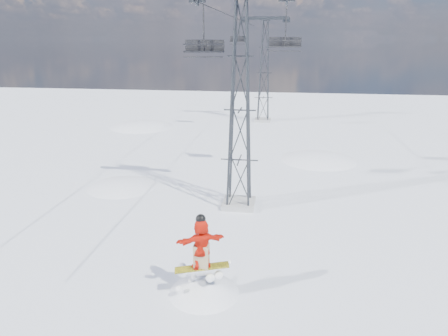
{
  "coord_description": "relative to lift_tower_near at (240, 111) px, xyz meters",
  "views": [
    {
      "loc": [
        3.03,
        -12.92,
        9.06
      ],
      "look_at": [
        0.72,
        2.77,
        3.94
      ],
      "focal_mm": 32.0,
      "sensor_mm": 36.0,
      "label": 1
    }
  ],
  "objects": [
    {
      "name": "ground",
      "position": [
        -0.8,
        -8.0,
        -5.47
      ],
      "size": [
        120.0,
        120.0,
        0.0
      ],
      "primitive_type": "plane",
      "color": "white",
      "rests_on": "ground"
    },
    {
      "name": "lift_tower_near",
      "position": [
        0.0,
        0.0,
        0.0
      ],
      "size": [
        5.2,
        1.8,
        11.43
      ],
      "color": "#999999",
      "rests_on": "ground"
    },
    {
      "name": "lift_tower_far",
      "position": [
        0.0,
        25.0,
        0.0
      ],
      "size": [
        5.2,
        1.8,
        11.43
      ],
      "color": "#999999",
      "rests_on": "ground"
    },
    {
      "name": "snowboarder_jump",
      "position": [
        -0.38,
        -8.34,
        -7.07
      ],
      "size": [
        4.4,
        4.4,
        7.27
      ],
      "color": "white",
      "rests_on": "ground"
    },
    {
      "name": "lift_chair_mid",
      "position": [
        2.2,
        5.42,
        3.38
      ],
      "size": [
        2.02,
        0.58,
        2.5
      ],
      "color": "black",
      "rests_on": "ground"
    },
    {
      "name": "lift_chair_far",
      "position": [
        -2.2,
        19.1,
        3.59
      ],
      "size": [
        1.81,
        0.52,
        2.24
      ],
      "color": "black",
      "rests_on": "ground"
    },
    {
      "name": "haul_cables",
      "position": [
        0.0,
        11.5,
        5.38
      ],
      "size": [
        4.46,
        51.0,
        0.06
      ],
      "color": "black",
      "rests_on": "ground"
    },
    {
      "name": "lift_chair_near",
      "position": [
        -2.2,
        1.63,
        3.19
      ],
      "size": [
        2.21,
        0.63,
        2.74
      ],
      "color": "black",
      "rests_on": "ground"
    },
    {
      "name": "snow_terrain",
      "position": [
        -5.57,
        13.24,
        -15.06
      ],
      "size": [
        39.0,
        37.0,
        22.0
      ],
      "color": "white",
      "rests_on": "ground"
    }
  ]
}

